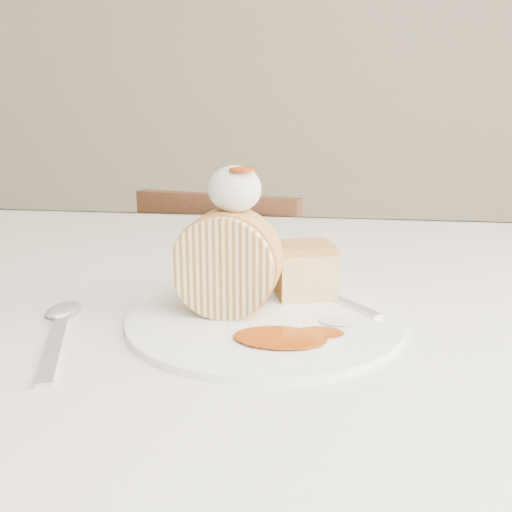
# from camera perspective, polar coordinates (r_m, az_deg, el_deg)

# --- Properties ---
(table) EXTENTS (1.40, 0.90, 0.75)m
(table) POSITION_cam_1_polar(r_m,az_deg,el_deg) (0.72, 6.72, -9.75)
(table) COLOR silver
(table) RESTS_ON ground
(chair_far) EXTENTS (0.45, 0.45, 0.78)m
(chair_far) POSITION_cam_1_polar(r_m,az_deg,el_deg) (1.37, -2.08, -7.34)
(chair_far) COLOR brown
(chair_far) RESTS_ON ground
(plate) EXTENTS (0.34, 0.34, 0.01)m
(plate) POSITION_cam_1_polar(r_m,az_deg,el_deg) (0.57, 0.86, -6.33)
(plate) COLOR white
(plate) RESTS_ON table
(roulade_slice) EXTENTS (0.10, 0.06, 0.10)m
(roulade_slice) POSITION_cam_1_polar(r_m,az_deg,el_deg) (0.57, -2.93, -0.75)
(roulade_slice) COLOR beige
(roulade_slice) RESTS_ON plate
(cake_chunk) EXTENTS (0.07, 0.07, 0.05)m
(cake_chunk) POSITION_cam_1_polar(r_m,az_deg,el_deg) (0.62, 4.83, -1.73)
(cake_chunk) COLOR tan
(cake_chunk) RESTS_ON plate
(whipped_cream) EXTENTS (0.05, 0.05, 0.05)m
(whipped_cream) POSITION_cam_1_polar(r_m,az_deg,el_deg) (0.56, -2.14, 6.72)
(whipped_cream) COLOR silver
(whipped_cream) RESTS_ON roulade_slice
(caramel_drizzle) EXTENTS (0.03, 0.02, 0.01)m
(caramel_drizzle) POSITION_cam_1_polar(r_m,az_deg,el_deg) (0.54, -1.36, 9.24)
(caramel_drizzle) COLOR #8B3205
(caramel_drizzle) RESTS_ON whipped_cream
(caramel_pool) EXTENTS (0.10, 0.08, 0.00)m
(caramel_pool) POSITION_cam_1_polar(r_m,az_deg,el_deg) (0.51, 2.39, -8.12)
(caramel_pool) COLOR #8B3205
(caramel_pool) RESTS_ON plate
(fork) EXTENTS (0.12, 0.14, 0.00)m
(fork) POSITION_cam_1_polar(r_m,az_deg,el_deg) (0.61, 8.49, -4.39)
(fork) COLOR silver
(fork) RESTS_ON plate
(spoon) EXTENTS (0.09, 0.18, 0.00)m
(spoon) POSITION_cam_1_polar(r_m,az_deg,el_deg) (0.54, -19.55, -8.65)
(spoon) COLOR silver
(spoon) RESTS_ON table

